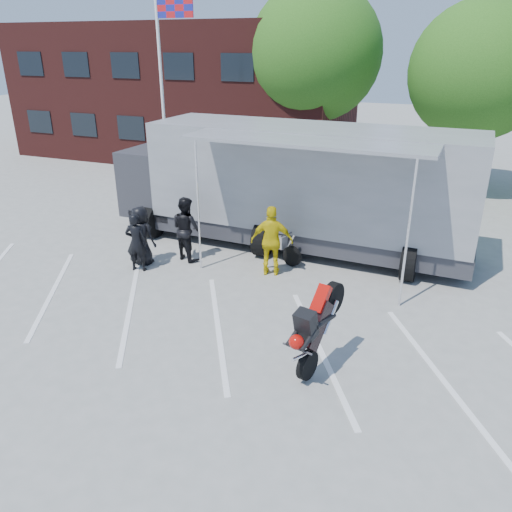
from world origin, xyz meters
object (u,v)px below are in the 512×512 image
Objects in this scene: flagpole at (166,70)px; tree_mid at (478,72)px; tree_left at (315,53)px; stunt_bike_rider at (324,364)px; transporter_truck at (292,245)px; parked_motorcycle at (274,259)px; spectator_leather_a at (141,236)px; spectator_leather_c at (186,229)px; spectator_hivis at (272,241)px; spectator_leather_b at (136,242)px.

flagpole is 12.31m from tree_mid.
stunt_bike_rider is (4.81, -15.48, -5.57)m from tree_left.
transporter_truck is (2.19, -9.54, -5.57)m from tree_left.
tree_left is at bearing 32.07° from parked_motorcycle.
spectator_leather_a is at bearing -138.43° from transporter_truck.
spectator_hivis is at bearing -160.15° from spectator_leather_c.
spectator_leather_b is at bearing 172.23° from stunt_bike_rider.
stunt_bike_rider is (2.61, -5.94, 0.00)m from transporter_truck.
spectator_leather_b is at bearing 2.21° from spectator_hivis.
stunt_bike_rider is at bearing -98.60° from tree_mid.
spectator_leather_c is at bearing -136.43° from spectator_leather_a.
stunt_bike_rider is at bearing 108.67° from spectator_hivis.
flagpole is 1.04× the size of tree_mid.
stunt_bike_rider reaches higher than parked_motorcycle.
transporter_truck is 2.51m from spectator_hivis.
parked_motorcycle is 1.17× the size of spectator_leather_a.
tree_left is 5.11× the size of spectator_leather_b.
tree_mid is 10.98m from transporter_truck.
spectator_hivis reaches higher than spectator_leather_b.
spectator_hivis is at bearing -176.54° from spectator_leather_b.
tree_left is at bearing 104.79° from transporter_truck.
flagpole reaches higher than parked_motorcycle.
spectator_hivis is (2.34, -11.84, -4.58)m from tree_left.
tree_left is at bearing -70.19° from spectator_leather_c.
tree_mid reaches higher than spectator_leather_a.
spectator_leather_a is at bearing 59.15° from spectator_leather_c.
tree_mid is at bearing -102.78° from spectator_leather_c.
transporter_truck is at bearing -134.13° from spectator_leather_a.
spectator_leather_c is at bearing -56.18° from flagpole.
spectator_leather_a is at bearing -96.46° from tree_left.
spectator_leather_c is (-2.43, -0.92, 0.96)m from parked_motorcycle.
spectator_leather_b is (2.96, -7.00, -4.21)m from flagpole.
stunt_bike_rider is 1.03× the size of spectator_leather_c.
spectator_hivis reaches higher than stunt_bike_rider.
tree_left is 12.35m from parked_motorcycle.
tree_left is at bearing 171.87° from tree_mid.
parked_motorcycle is at bearing 135.19° from stunt_bike_rider.
spectator_hivis reaches higher than parked_motorcycle.
tree_left is (4.24, 6.00, 0.51)m from flagpole.
parked_motorcycle is at bearing -161.22° from spectator_leather_b.
transporter_truck reaches higher than parked_motorcycle.
tree_left reaches higher than spectator_leather_b.
tree_left is 4.36× the size of spectator_hivis.
parked_motorcycle is 4.05m from spectator_leather_b.
spectator_hivis is (3.62, 1.16, 0.14)m from spectator_leather_b.
flagpole is 3.94× the size of parked_motorcycle.
stunt_bike_rider is 1.00× the size of spectator_hivis.
spectator_leather_a reaches higher than parked_motorcycle.
spectator_leather_c is (0.89, 1.25, 0.11)m from spectator_leather_b.
stunt_bike_rider is 1.14× the size of spectator_leather_a.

